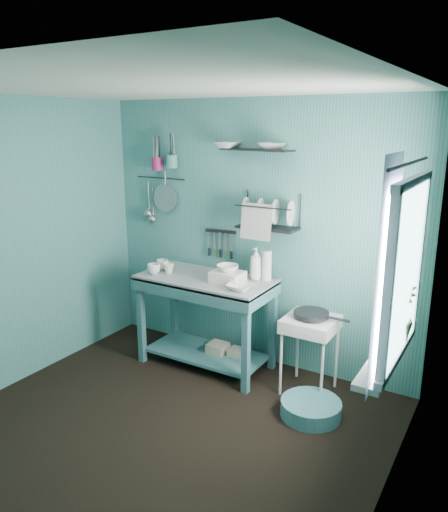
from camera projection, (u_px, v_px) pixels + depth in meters
The scene contains 35 objects.
floor at pixel (161, 432), 3.79m from camera, with size 3.20×3.20×0.00m, color black.
ceiling at pixel (148, 86), 3.14m from camera, with size 3.20×3.20×0.00m, color silver.
wall_back at pixel (255, 235), 4.71m from camera, with size 3.20×3.20×0.00m, color #3B7977.
wall_left at pixel (8, 247), 4.26m from camera, with size 3.00×3.00×0.00m, color #3B7977.
wall_right at pixel (390, 320), 2.67m from camera, with size 3.00×3.00×0.00m, color #3B7977.
work_counter at pixel (206, 322), 4.74m from camera, with size 1.25×0.63×0.89m, color #306165.
mug_left at pixel (154, 269), 4.72m from camera, with size 0.12×0.12×0.10m, color silver.
mug_mid at pixel (169, 268), 4.76m from camera, with size 0.10×0.10×0.09m, color silver.
mug_right at pixel (163, 265), 4.87m from camera, with size 0.12×0.12×0.10m, color silver.
wash_tub at pixel (228, 277), 4.48m from camera, with size 0.28×0.22×0.10m, color silver.
tub_bowl at pixel (228, 268), 4.45m from camera, with size 0.20×0.20×0.06m, color silver.
soap_bottle at pixel (256, 263), 4.55m from camera, with size 0.12×0.12×0.30m, color silver.
water_bottle at pixel (267, 265), 4.52m from camera, with size 0.09×0.09×0.28m, color silver.
counter_bowl at pixel (240, 287), 4.27m from camera, with size 0.22×0.22×0.05m, color silver.
hotplate_stand at pixel (309, 355), 4.30m from camera, with size 0.43×0.43×0.68m, color silver.
frying_pan at pixel (311, 314), 4.20m from camera, with size 0.30×0.30×0.04m, color black.
knife_strip at pixel (221, 231), 4.86m from camera, with size 0.32×0.02×0.03m, color black.
dish_rack at pixel (268, 211), 4.44m from camera, with size 0.55×0.24×0.32m, color black.
upper_shelf at pixel (256, 150), 4.39m from camera, with size 0.70×0.18×0.01m, color black.
shelf_bowl_left at pixel (227, 146), 4.54m from camera, with size 0.22×0.22×0.05m, color silver.
shelf_bowl_right at pixel (272, 148), 4.31m from camera, with size 0.23×0.23×0.06m, color silver.
utensil_cup_magenta at pixel (157, 164), 5.02m from camera, with size 0.11×0.11×0.13m, color #A71E5A.
utensil_cup_teal at pixel (172, 161), 4.92m from camera, with size 0.11×0.11×0.13m, color teal.
colander at pixel (165, 198), 5.10m from camera, with size 0.28×0.28×0.03m, color gray.
ladle_outer at pixel (149, 197), 5.22m from camera, with size 0.01×0.01×0.30m, color gray.
ladle_inner at pixel (153, 203), 5.21m from camera, with size 0.01×0.01×0.30m, color gray.
hook_rail at pixel (161, 178), 5.10m from camera, with size 0.01×0.01×0.60m, color black.
window_glass at pixel (408, 272), 3.01m from camera, with size 1.10×1.10×0.00m, color white.
windowsill at pixel (385, 358), 3.21m from camera, with size 0.16×0.95×0.04m, color silver.
curtain at pixel (385, 275), 2.78m from camera, with size 1.35×1.35×0.00m, color white.
curtain_rod at pixel (410, 163), 2.87m from camera, with size 0.02×0.02×1.05m, color black.
potted_plant at pixel (394, 313), 3.32m from camera, with size 0.25×0.25×0.44m, color #2D5B24.
storage_tin_large at pixel (218, 354), 4.82m from camera, with size 0.18×0.18×0.22m, color gray.
storage_tin_small at pixel (237, 359), 4.75m from camera, with size 0.15×0.15×0.20m, color gray.
floor_basin at pixel (311, 409), 3.98m from camera, with size 0.48×0.48×0.13m, color teal.
Camera 1 is at (2.12, -2.59, 2.27)m, focal length 35.00 mm.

